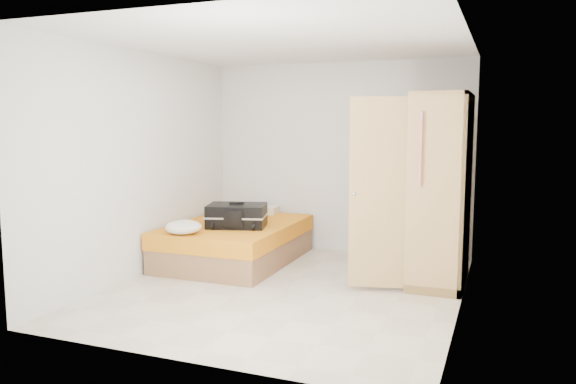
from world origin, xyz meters
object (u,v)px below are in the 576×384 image
at_px(suitcase, 237,216).
at_px(person, 380,192).
at_px(wardrobe, 436,194).
at_px(bed, 236,242).
at_px(round_cushion, 184,227).

bearing_deg(suitcase, person, -2.39).
bearing_deg(wardrobe, person, 159.71).
relative_size(wardrobe, suitcase, 2.52).
bearing_deg(bed, person, 6.24).
bearing_deg(suitcase, bed, 105.73).
height_order(bed, person, person).
height_order(bed, round_cushion, round_cushion).
height_order(wardrobe, round_cushion, wardrobe).
distance_m(bed, round_cushion, 0.94).
xyz_separation_m(person, suitcase, (-1.70, -0.40, -0.32)).
xyz_separation_m(suitcase, round_cushion, (-0.37, -0.64, -0.06)).
bearing_deg(suitcase, round_cushion, -136.16).
height_order(person, suitcase, person).
bearing_deg(bed, suitcase, -58.48).
bearing_deg(suitcase, wardrobe, -12.07).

